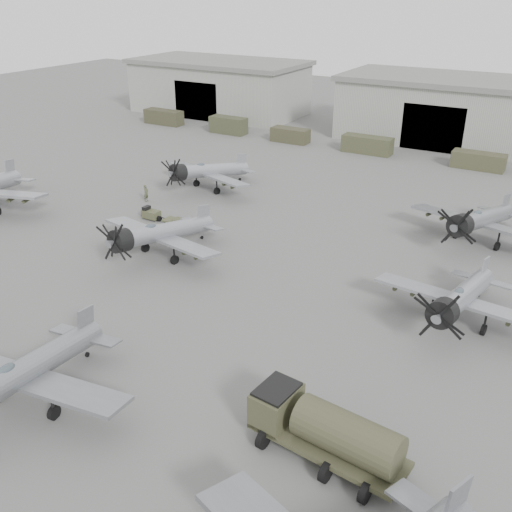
{
  "coord_description": "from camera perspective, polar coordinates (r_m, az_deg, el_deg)",
  "views": [
    {
      "loc": [
        17.5,
        -20.92,
        20.27
      ],
      "look_at": [
        -1.1,
        11.03,
        2.5
      ],
      "focal_mm": 40.0,
      "sensor_mm": 36.0,
      "label": 1
    }
  ],
  "objects": [
    {
      "name": "hangar_left",
      "position": [
        101.01,
        -3.71,
        16.57
      ],
      "size": [
        29.0,
        14.8,
        8.7
      ],
      "color": "#9F9F95",
      "rests_on": "ground"
    },
    {
      "name": "support_truck_0",
      "position": [
        93.69,
        -9.2,
        13.55
      ],
      "size": [
        6.37,
        2.2,
        2.21
      ],
      "primitive_type": "cube",
      "color": "#383725",
      "rests_on": "ground"
    },
    {
      "name": "aircraft_near_1",
      "position": [
        31.99,
        -22.72,
        -11.02
      ],
      "size": [
        12.26,
        11.03,
        4.87
      ],
      "rotation": [
        0.0,
        0.0,
        0.13
      ],
      "color": "gray",
      "rests_on": "ground"
    },
    {
      "name": "support_truck_3",
      "position": [
        77.41,
        11.06,
        10.87
      ],
      "size": [
        6.55,
        2.2,
        2.2
      ],
      "primitive_type": "cube",
      "color": "#3F412A",
      "rests_on": "ground"
    },
    {
      "name": "aircraft_far_0",
      "position": [
        61.6,
        -5.13,
        8.44
      ],
      "size": [
        11.69,
        10.52,
        4.67
      ],
      "rotation": [
        0.0,
        0.0,
        -0.29
      ],
      "color": "#9FA3A8",
      "rests_on": "ground"
    },
    {
      "name": "ground_crew",
      "position": [
        59.51,
        -10.93,
        6.18
      ],
      "size": [
        0.5,
        0.69,
        1.75
      ],
      "primitive_type": "imported",
      "rotation": [
        0.0,
        0.0,
        1.7
      ],
      "color": "#454A30",
      "rests_on": "ground"
    },
    {
      "name": "aircraft_mid_2",
      "position": [
        38.69,
        19.75,
        -4.04
      ],
      "size": [
        11.49,
        10.34,
        4.57
      ],
      "rotation": [
        0.0,
        0.0,
        -0.11
      ],
      "color": "#9D9FA5",
      "rests_on": "ground"
    },
    {
      "name": "hangar_center",
      "position": [
        86.19,
        18.51,
        13.77
      ],
      "size": [
        29.0,
        14.8,
        8.7
      ],
      "color": "#9F9F95",
      "rests_on": "ground"
    },
    {
      "name": "support_truck_1",
      "position": [
        86.66,
        -2.78,
        12.94
      ],
      "size": [
        5.58,
        2.2,
        2.41
      ],
      "primitive_type": "cube",
      "color": "#3A3C27",
      "rests_on": "ground"
    },
    {
      "name": "aircraft_mid_1",
      "position": [
        46.25,
        -9.89,
        2.2
      ],
      "size": [
        11.88,
        10.69,
        4.72
      ],
      "rotation": [
        0.0,
        0.0,
        -0.17
      ],
      "color": "#97999F",
      "rests_on": "ground"
    },
    {
      "name": "aircraft_far_1",
      "position": [
        51.57,
        21.41,
        3.33
      ],
      "size": [
        12.19,
        10.97,
        4.85
      ],
      "rotation": [
        0.0,
        0.0,
        -0.24
      ],
      "color": "gray",
      "rests_on": "ground"
    },
    {
      "name": "fuel_tanker",
      "position": [
        27.68,
        7.02,
        -16.78
      ],
      "size": [
        7.77,
        3.28,
        2.91
      ],
      "rotation": [
        0.0,
        0.0,
        -0.11
      ],
      "color": "#3F3F29",
      "rests_on": "ground"
    },
    {
      "name": "support_truck_2",
      "position": [
        81.72,
        3.44,
        11.97
      ],
      "size": [
        5.34,
        2.2,
        1.96
      ],
      "primitive_type": "cube",
      "color": "#3A3926",
      "rests_on": "ground"
    },
    {
      "name": "support_truck_4",
      "position": [
        74.23,
        21.35,
        8.86
      ],
      "size": [
        6.16,
        2.2,
        1.97
      ],
      "primitive_type": "cube",
      "color": "#3F3F29",
      "rests_on": "ground"
    },
    {
      "name": "tug_trailer",
      "position": [
        54.14,
        -9.37,
        3.85
      ],
      "size": [
        6.02,
        1.31,
        1.21
      ],
      "rotation": [
        0.0,
        0.0,
        -0.01
      ],
      "color": "#474930",
      "rests_on": "ground"
    },
    {
      "name": "ground",
      "position": [
        33.98,
        -7.93,
        -11.24
      ],
      "size": [
        220.0,
        220.0,
        0.0
      ],
      "primitive_type": "plane",
      "color": "#565754",
      "rests_on": "ground"
    }
  ]
}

